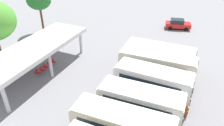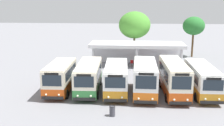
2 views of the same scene
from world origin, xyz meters
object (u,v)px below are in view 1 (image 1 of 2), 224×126
at_px(waiting_chair_second_from_end, 42,70).
at_px(parked_car_flank, 178,24).
at_px(city_bus_middle_cream, 140,104).
at_px(waiting_chair_end_by_column, 37,72).
at_px(waiting_chair_middle_seat, 45,67).
at_px(city_bus_fourth_amber, 153,84).
at_px(city_bus_fifth_blue, 157,67).
at_px(waiting_chair_fifth_seat, 53,61).
at_px(waiting_chair_fourth_seat, 50,64).
at_px(city_bus_far_end_green, 159,56).

bearing_deg(waiting_chair_second_from_end, parked_car_flank, -29.51).
distance_m(city_bus_middle_cream, waiting_chair_end_by_column, 12.61).
distance_m(waiting_chair_end_by_column, waiting_chair_second_from_end, 0.68).
bearing_deg(waiting_chair_middle_seat, city_bus_fourth_amber, -89.83).
relative_size(city_bus_middle_cream, city_bus_fifth_blue, 0.90).
height_order(city_bus_middle_cream, parked_car_flank, city_bus_middle_cream).
distance_m(waiting_chair_end_by_column, waiting_chair_fifth_seat, 2.70).
distance_m(waiting_chair_fourth_seat, waiting_chair_fifth_seat, 0.68).
relative_size(city_bus_fourth_amber, waiting_chair_middle_seat, 8.26).
bearing_deg(city_bus_middle_cream, city_bus_far_end_green, 3.97).
relative_size(city_bus_fifth_blue, waiting_chair_fourth_seat, 9.19).
height_order(parked_car_flank, waiting_chair_fourth_seat, parked_car_flank).
height_order(city_bus_fourth_amber, waiting_chair_fourth_seat, city_bus_fourth_amber).
height_order(city_bus_middle_cream, city_bus_fourth_amber, city_bus_fourth_amber).
bearing_deg(city_bus_far_end_green, parked_car_flank, 1.08).
xyz_separation_m(city_bus_fourth_amber, waiting_chair_fourth_seat, (0.64, 12.56, -1.35)).
height_order(city_bus_fifth_blue, waiting_chair_fifth_seat, city_bus_fifth_blue).
relative_size(parked_car_flank, waiting_chair_middle_seat, 5.04).
xyz_separation_m(city_bus_middle_cream, waiting_chair_end_by_column, (1.57, 12.45, -1.20)).
height_order(city_bus_far_end_green, waiting_chair_fourth_seat, city_bus_far_end_green).
bearing_deg(parked_car_flank, waiting_chair_fourth_seat, 148.77).
bearing_deg(waiting_chair_end_by_column, city_bus_far_end_green, -58.35).
height_order(city_bus_fifth_blue, parked_car_flank, city_bus_fifth_blue).
bearing_deg(waiting_chair_fifth_seat, city_bus_far_end_green, -68.62).
bearing_deg(waiting_chair_middle_seat, city_bus_far_end_green, -63.30).
distance_m(waiting_chair_end_by_column, waiting_chair_middle_seat, 1.35).
height_order(waiting_chair_fourth_seat, waiting_chair_fifth_seat, same).
height_order(city_bus_middle_cream, waiting_chair_end_by_column, city_bus_middle_cream).
bearing_deg(city_bus_fifth_blue, waiting_chair_fourth_seat, 100.78).
xyz_separation_m(city_bus_fourth_amber, waiting_chair_fifth_seat, (1.31, 12.55, -1.35)).
bearing_deg(waiting_chair_middle_seat, waiting_chair_fourth_seat, -6.73).
bearing_deg(parked_car_flank, city_bus_far_end_green, -178.92).
bearing_deg(city_bus_fifth_blue, waiting_chair_end_by_column, 109.51).
distance_m(city_bus_far_end_green, waiting_chair_middle_seat, 13.28).
bearing_deg(city_bus_fifth_blue, waiting_chair_middle_seat, 103.73).
distance_m(parked_car_flank, waiting_chair_fourth_seat, 22.15).
height_order(parked_car_flank, waiting_chair_end_by_column, parked_car_flank).
bearing_deg(city_bus_far_end_green, waiting_chair_end_by_column, 121.65).
bearing_deg(city_bus_middle_cream, waiting_chair_middle_seat, 76.80).
bearing_deg(waiting_chair_fifth_seat, waiting_chair_fourth_seat, 179.63).
bearing_deg(waiting_chair_second_from_end, city_bus_far_end_green, -60.58).
xyz_separation_m(waiting_chair_second_from_end, waiting_chair_fifth_seat, (2.03, -0.00, 0.00)).
relative_size(waiting_chair_middle_seat, waiting_chair_fourth_seat, 1.00).
xyz_separation_m(city_bus_fourth_amber, waiting_chair_second_from_end, (-0.71, 12.56, -1.35)).
xyz_separation_m(city_bus_fifth_blue, waiting_chair_second_from_end, (-3.67, 12.16, -1.36)).
height_order(city_bus_far_end_green, waiting_chair_end_by_column, city_bus_far_end_green).
height_order(city_bus_middle_cream, waiting_chair_second_from_end, city_bus_middle_cream).
xyz_separation_m(city_bus_fourth_amber, city_bus_fifth_blue, (2.96, 0.39, 0.01)).
bearing_deg(waiting_chair_fifth_seat, waiting_chair_end_by_column, 177.92).
bearing_deg(city_bus_fourth_amber, waiting_chair_second_from_end, 93.25).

